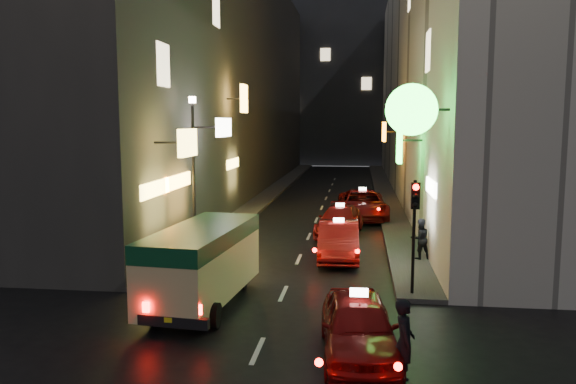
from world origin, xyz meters
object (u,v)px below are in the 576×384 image
at_px(traffic_light, 415,212).
at_px(lamp_post, 194,164).
at_px(minibus, 202,257).
at_px(pedestrian_crossing, 404,336).
at_px(taxi_near, 359,321).

xyz_separation_m(traffic_light, lamp_post, (-8.20, 4.53, 1.04)).
distance_m(minibus, lamp_post, 6.67).
height_order(pedestrian_crossing, traffic_light, traffic_light).
relative_size(minibus, pedestrian_crossing, 2.75).
height_order(minibus, pedestrian_crossing, minibus).
distance_m(taxi_near, lamp_post, 11.51).
height_order(minibus, traffic_light, traffic_light).
distance_m(pedestrian_crossing, traffic_light, 6.01).
xyz_separation_m(minibus, taxi_near, (4.55, -3.05, -0.65)).
distance_m(traffic_light, lamp_post, 9.42).
bearing_deg(taxi_near, traffic_light, 69.91).
relative_size(pedestrian_crossing, traffic_light, 0.58).
height_order(minibus, taxi_near, minibus).
bearing_deg(minibus, pedestrian_crossing, -38.14).
bearing_deg(pedestrian_crossing, lamp_post, 33.60).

